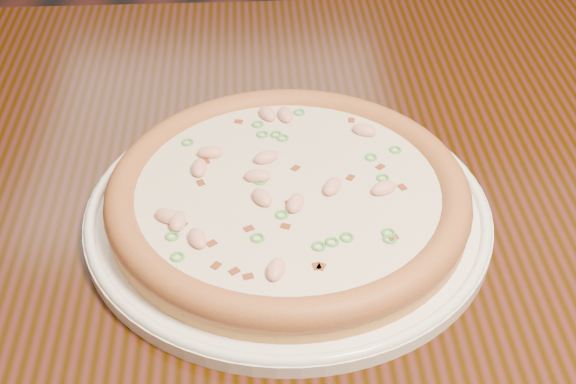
{
  "coord_description": "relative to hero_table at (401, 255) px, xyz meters",
  "views": [
    {
      "loc": [
        0.19,
        -1.34,
        1.22
      ],
      "look_at": [
        0.22,
        -0.79,
        0.78
      ],
      "focal_mm": 50.0,
      "sensor_mm": 36.0,
      "label": 1
    }
  ],
  "objects": [
    {
      "name": "ground",
      "position": [
        -0.34,
        0.74,
        -0.65
      ],
      "size": [
        9.0,
        9.0,
        0.0
      ],
      "primitive_type": "plane",
      "color": "black"
    },
    {
      "name": "plate",
      "position": [
        -0.12,
        -0.05,
        0.11
      ],
      "size": [
        0.36,
        0.36,
        0.02
      ],
      "color": "white",
      "rests_on": "hero_table"
    },
    {
      "name": "hero_table",
      "position": [
        0.0,
        0.0,
        0.0
      ],
      "size": [
        1.2,
        0.8,
        0.75
      ],
      "color": "black",
      "rests_on": "ground"
    },
    {
      "name": "pizza",
      "position": [
        -0.12,
        -0.05,
        0.13
      ],
      "size": [
        0.32,
        0.32,
        0.03
      ],
      "color": "tan",
      "rests_on": "plate"
    }
  ]
}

